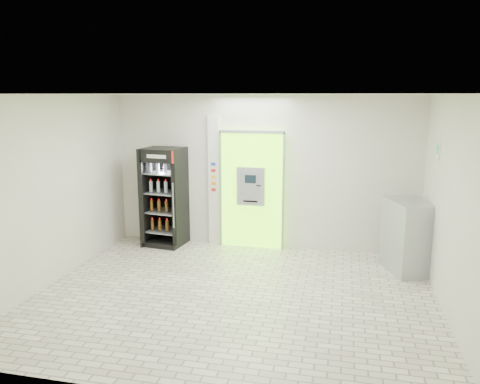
% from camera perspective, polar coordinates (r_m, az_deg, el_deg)
% --- Properties ---
extents(ground, '(6.00, 6.00, 0.00)m').
position_cam_1_polar(ground, '(7.27, -0.77, -12.55)').
color(ground, beige).
rests_on(ground, ground).
extents(room_shell, '(6.00, 6.00, 6.00)m').
position_cam_1_polar(room_shell, '(6.72, -0.81, 1.91)').
color(room_shell, silver).
rests_on(room_shell, ground).
extents(atm_assembly, '(1.30, 0.24, 2.33)m').
position_cam_1_polar(atm_assembly, '(9.21, 1.46, 0.34)').
color(atm_assembly, '#71EA13').
rests_on(atm_assembly, ground).
extents(pillar, '(0.22, 0.11, 2.60)m').
position_cam_1_polar(pillar, '(9.40, -3.16, 1.36)').
color(pillar, silver).
rests_on(pillar, ground).
extents(beverage_cooler, '(0.82, 0.77, 1.97)m').
position_cam_1_polar(beverage_cooler, '(9.51, -9.17, -0.82)').
color(beverage_cooler, black).
rests_on(beverage_cooler, ground).
extents(steel_cabinet, '(0.91, 1.08, 1.24)m').
position_cam_1_polar(steel_cabinet, '(8.53, 19.84, -5.11)').
color(steel_cabinet, '#9D9FA5').
rests_on(steel_cabinet, ground).
extents(exit_sign, '(0.02, 0.22, 0.26)m').
position_cam_1_polar(exit_sign, '(8.03, 23.00, 4.60)').
color(exit_sign, white).
rests_on(exit_sign, room_shell).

